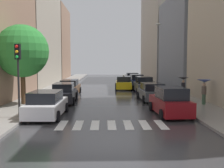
{
  "coord_description": "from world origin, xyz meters",
  "views": [
    {
      "loc": [
        -0.37,
        -11.03,
        3.42
      ],
      "look_at": [
        0.44,
        18.59,
        0.96
      ],
      "focal_mm": 43.09,
      "sensor_mm": 36.0,
      "label": 1
    }
  ],
  "objects_px": {
    "taxi_midroad": "(123,83)",
    "pedestrian_near_tree": "(204,86)",
    "pedestrian_by_kerb": "(183,83)",
    "lamp_post_right": "(158,52)",
    "parked_car_right_nearest": "(170,102)",
    "parked_car_left_nearest": "(46,105)",
    "parked_car_left_second": "(64,93)",
    "parked_car_left_third": "(70,88)",
    "parked_car_right_third": "(143,85)",
    "parked_car_right_fourth": "(136,81)",
    "street_tree_left": "(22,51)",
    "traffic_light_left_corner": "(18,64)",
    "parked_car_right_second": "(152,92)",
    "parked_car_right_fifth": "(132,78)"
  },
  "relations": [
    {
      "from": "taxi_midroad",
      "to": "pedestrian_near_tree",
      "type": "bearing_deg",
      "value": -155.74
    },
    {
      "from": "pedestrian_by_kerb",
      "to": "lamp_post_right",
      "type": "distance_m",
      "value": 6.68
    },
    {
      "from": "taxi_midroad",
      "to": "parked_car_right_nearest",
      "type": "bearing_deg",
      "value": -171.36
    },
    {
      "from": "parked_car_left_nearest",
      "to": "pedestrian_near_tree",
      "type": "height_order",
      "value": "pedestrian_near_tree"
    },
    {
      "from": "parked_car_left_second",
      "to": "lamp_post_right",
      "type": "relative_size",
      "value": 0.64
    },
    {
      "from": "pedestrian_near_tree",
      "to": "pedestrian_by_kerb",
      "type": "height_order",
      "value": "pedestrian_near_tree"
    },
    {
      "from": "parked_car_left_third",
      "to": "parked_car_right_third",
      "type": "bearing_deg",
      "value": -76.89
    },
    {
      "from": "parked_car_left_nearest",
      "to": "lamp_post_right",
      "type": "distance_m",
      "value": 16.84
    },
    {
      "from": "parked_car_left_second",
      "to": "parked_car_right_fourth",
      "type": "xyz_separation_m",
      "value": [
        7.71,
        13.54,
        0.03
      ]
    },
    {
      "from": "pedestrian_near_tree",
      "to": "street_tree_left",
      "type": "height_order",
      "value": "street_tree_left"
    },
    {
      "from": "parked_car_left_nearest",
      "to": "traffic_light_left_corner",
      "type": "distance_m",
      "value": 3.0
    },
    {
      "from": "parked_car_right_fourth",
      "to": "street_tree_left",
      "type": "height_order",
      "value": "street_tree_left"
    },
    {
      "from": "pedestrian_by_kerb",
      "to": "street_tree_left",
      "type": "height_order",
      "value": "street_tree_left"
    },
    {
      "from": "parked_car_left_nearest",
      "to": "parked_car_right_nearest",
      "type": "bearing_deg",
      "value": -86.11
    },
    {
      "from": "street_tree_left",
      "to": "lamp_post_right",
      "type": "relative_size",
      "value": 0.81
    },
    {
      "from": "pedestrian_near_tree",
      "to": "lamp_post_right",
      "type": "height_order",
      "value": "lamp_post_right"
    },
    {
      "from": "parked_car_left_third",
      "to": "parked_car_right_second",
      "type": "bearing_deg",
      "value": -119.06
    },
    {
      "from": "pedestrian_near_tree",
      "to": "traffic_light_left_corner",
      "type": "relative_size",
      "value": 0.44
    },
    {
      "from": "lamp_post_right",
      "to": "pedestrian_by_kerb",
      "type": "bearing_deg",
      "value": -78.24
    },
    {
      "from": "pedestrian_by_kerb",
      "to": "taxi_midroad",
      "type": "bearing_deg",
      "value": 77.49
    },
    {
      "from": "parked_car_right_fourth",
      "to": "lamp_post_right",
      "type": "distance_m",
      "value": 7.34
    },
    {
      "from": "parked_car_left_second",
      "to": "taxi_midroad",
      "type": "xyz_separation_m",
      "value": [
        5.76,
        10.62,
        -0.01
      ]
    },
    {
      "from": "parked_car_right_fifth",
      "to": "parked_car_right_second",
      "type": "bearing_deg",
      "value": 179.7
    },
    {
      "from": "parked_car_right_fourth",
      "to": "taxi_midroad",
      "type": "xyz_separation_m",
      "value": [
        -1.95,
        -2.92,
        -0.04
      ]
    },
    {
      "from": "street_tree_left",
      "to": "taxi_midroad",
      "type": "bearing_deg",
      "value": 54.82
    },
    {
      "from": "taxi_midroad",
      "to": "parked_car_right_fourth",
      "type": "bearing_deg",
      "value": -31.59
    },
    {
      "from": "parked_car_right_third",
      "to": "street_tree_left",
      "type": "height_order",
      "value": "street_tree_left"
    },
    {
      "from": "parked_car_left_nearest",
      "to": "lamp_post_right",
      "type": "xyz_separation_m",
      "value": [
        9.55,
        13.38,
        3.69
      ]
    },
    {
      "from": "parked_car_left_second",
      "to": "parked_car_right_third",
      "type": "relative_size",
      "value": 1.06
    },
    {
      "from": "street_tree_left",
      "to": "parked_car_left_third",
      "type": "bearing_deg",
      "value": 68.78
    },
    {
      "from": "parked_car_left_third",
      "to": "traffic_light_left_corner",
      "type": "distance_m",
      "value": 12.34
    },
    {
      "from": "pedestrian_near_tree",
      "to": "pedestrian_by_kerb",
      "type": "bearing_deg",
      "value": -159.65
    },
    {
      "from": "traffic_light_left_corner",
      "to": "parked_car_right_fourth",
      "type": "bearing_deg",
      "value": 65.16
    },
    {
      "from": "parked_car_left_second",
      "to": "pedestrian_by_kerb",
      "type": "relative_size",
      "value": 2.59
    },
    {
      "from": "parked_car_right_nearest",
      "to": "pedestrian_near_tree",
      "type": "distance_m",
      "value": 4.81
    },
    {
      "from": "parked_car_left_second",
      "to": "parked_car_right_fifth",
      "type": "bearing_deg",
      "value": -23.79
    },
    {
      "from": "parked_car_right_fifth",
      "to": "lamp_post_right",
      "type": "bearing_deg",
      "value": -172.18
    },
    {
      "from": "parked_car_right_nearest",
      "to": "parked_car_right_third",
      "type": "xyz_separation_m",
      "value": [
        0.12,
        12.69,
        -0.02
      ]
    },
    {
      "from": "parked_car_right_fifth",
      "to": "street_tree_left",
      "type": "height_order",
      "value": "street_tree_left"
    },
    {
      "from": "lamp_post_right",
      "to": "traffic_light_left_corner",
      "type": "bearing_deg",
      "value": -127.99
    },
    {
      "from": "parked_car_left_second",
      "to": "traffic_light_left_corner",
      "type": "relative_size",
      "value": 1.12
    },
    {
      "from": "parked_car_right_second",
      "to": "parked_car_right_fifth",
      "type": "height_order",
      "value": "parked_car_right_fifth"
    },
    {
      "from": "parked_car_left_third",
      "to": "parked_car_right_third",
      "type": "height_order",
      "value": "parked_car_right_third"
    },
    {
      "from": "parked_car_left_nearest",
      "to": "parked_car_right_third",
      "type": "distance_m",
      "value": 15.26
    },
    {
      "from": "parked_car_right_fifth",
      "to": "lamp_post_right",
      "type": "height_order",
      "value": "lamp_post_right"
    },
    {
      "from": "parked_car_left_second",
      "to": "pedestrian_near_tree",
      "type": "relative_size",
      "value": 2.53
    },
    {
      "from": "taxi_midroad",
      "to": "parked_car_left_third",
      "type": "bearing_deg",
      "value": 133.92
    },
    {
      "from": "street_tree_left",
      "to": "traffic_light_left_corner",
      "type": "xyz_separation_m",
      "value": [
        1.25,
        -5.02,
        -0.94
      ]
    },
    {
      "from": "parked_car_right_nearest",
      "to": "street_tree_left",
      "type": "bearing_deg",
      "value": 66.75
    },
    {
      "from": "pedestrian_by_kerb",
      "to": "lamp_post_right",
      "type": "height_order",
      "value": "lamp_post_right"
    }
  ]
}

